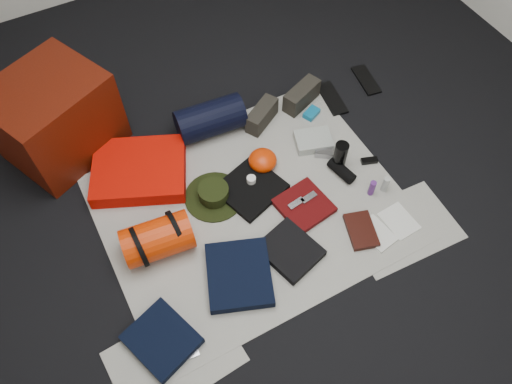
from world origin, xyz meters
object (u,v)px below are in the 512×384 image
compact_camera (324,152)px  stuff_sack (158,239)px  sleeping_pad (139,170)px  navy_duffel (210,119)px  water_bottle (340,156)px  red_cabinet (55,118)px  paperback_book (361,230)px

compact_camera → stuff_sack: bearing=-139.0°
sleeping_pad → stuff_sack: size_ratio=1.48×
navy_duffel → compact_camera: (0.50, -0.48, -0.08)m
navy_duffel → water_bottle: navy_duffel is taller
red_cabinet → navy_duffel: size_ratio=1.47×
navy_duffel → red_cabinet: bearing=164.1°
paperback_book → sleeping_pad: bearing=152.1°
water_bottle → red_cabinet: bearing=146.1°
stuff_sack → compact_camera: size_ratio=3.34×
sleeping_pad → stuff_sack: 0.50m
compact_camera → sleeping_pad: bearing=-165.4°
sleeping_pad → water_bottle: bearing=-25.0°
red_cabinet → stuff_sack: bearing=-100.1°
navy_duffel → compact_camera: size_ratio=3.83×
stuff_sack → water_bottle: size_ratio=1.80×
red_cabinet → stuff_sack: red_cabinet is taller
paperback_book → red_cabinet: bearing=149.5°
sleeping_pad → navy_duffel: bearing=12.3°
compact_camera → water_bottle: bearing=-41.5°
stuff_sack → paperback_book: bearing=-23.0°
stuff_sack → compact_camera: 1.09m
sleeping_pad → red_cabinet: bearing=126.1°
stuff_sack → navy_duffel: 0.83m
red_cabinet → stuff_sack: size_ratio=1.69×
red_cabinet → paperback_book: (1.21, -1.32, -0.23)m
navy_duffel → paperback_book: bearing=-63.5°
water_bottle → compact_camera: size_ratio=1.86×
sleeping_pad → stuff_sack: bearing=-99.0°
water_bottle → navy_duffel: bearing=131.9°
red_cabinet → paperback_book: bearing=-71.8°
red_cabinet → compact_camera: red_cabinet is taller
red_cabinet → compact_camera: size_ratio=5.64×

